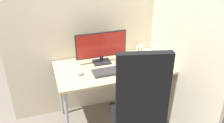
% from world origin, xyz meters
% --- Properties ---
extents(ground_plane, '(8.00, 8.00, 0.00)m').
position_xyz_m(ground_plane, '(0.00, 0.00, 0.00)').
color(ground_plane, slate).
extents(wall_back, '(2.33, 0.04, 2.80)m').
position_xyz_m(wall_back, '(0.00, 0.37, 1.40)').
color(wall_back, beige).
rests_on(wall_back, ground_plane).
extents(wall_side_right, '(0.04, 1.74, 2.80)m').
position_xyz_m(wall_side_right, '(0.67, -0.15, 1.40)').
color(wall_side_right, beige).
rests_on(wall_side_right, ground_plane).
extents(desk, '(1.28, 0.68, 0.75)m').
position_xyz_m(desk, '(0.00, 0.00, 0.69)').
color(desk, '#D1B78C').
rests_on(desk, ground_plane).
extents(office_chair, '(0.65, 0.65, 1.28)m').
position_xyz_m(office_chair, '(0.03, -0.69, 0.65)').
color(office_chair, black).
rests_on(office_chair, ground_plane).
extents(monitor, '(0.59, 0.16, 0.37)m').
position_xyz_m(monitor, '(-0.09, 0.14, 0.95)').
color(monitor, black).
rests_on(monitor, desk).
extents(keyboard, '(0.48, 0.18, 0.02)m').
position_xyz_m(keyboard, '(-0.01, -0.12, 0.76)').
color(keyboard, '#333338').
rests_on(keyboard, desk).
extents(mouse, '(0.08, 0.09, 0.04)m').
position_xyz_m(mouse, '(-0.38, -0.06, 0.77)').
color(mouse, '#9EA0A5').
rests_on(mouse, desk).
extents(pen_holder, '(0.08, 0.08, 0.18)m').
position_xyz_m(pen_holder, '(0.36, 0.07, 0.81)').
color(pen_holder, '#9EA0A5').
rests_on(pen_holder, desk).
extents(notebook, '(0.18, 0.18, 0.02)m').
position_xyz_m(notebook, '(0.37, -0.16, 0.76)').
color(notebook, beige).
rests_on(notebook, desk).
extents(coffee_mug, '(0.12, 0.08, 0.09)m').
position_xyz_m(coffee_mug, '(0.45, 0.26, 0.79)').
color(coffee_mug, white).
rests_on(coffee_mug, desk).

